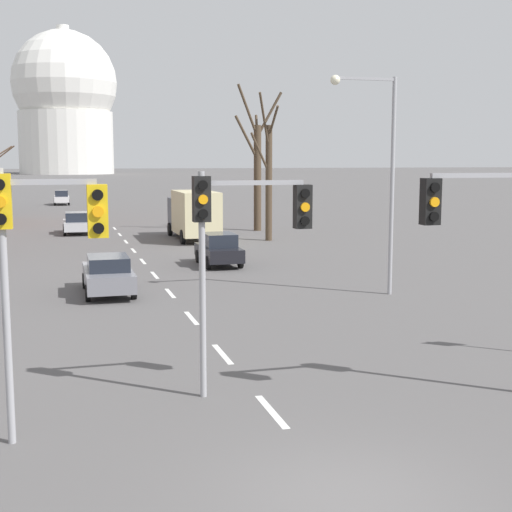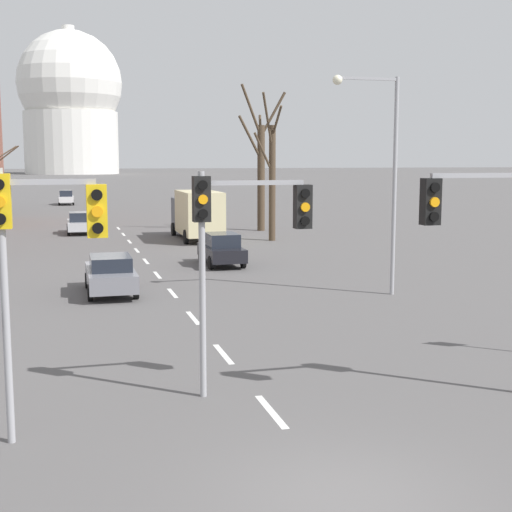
% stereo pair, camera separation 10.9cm
% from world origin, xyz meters
% --- Properties ---
extents(ground_plane, '(800.00, 800.00, 0.00)m').
position_xyz_m(ground_plane, '(0.00, 0.00, 0.00)').
color(ground_plane, '#565454').
extents(lane_stripe_0, '(0.16, 2.00, 0.01)m').
position_xyz_m(lane_stripe_0, '(0.00, 3.95, 0.00)').
color(lane_stripe_0, silver).
rests_on(lane_stripe_0, ground_plane).
extents(lane_stripe_1, '(0.16, 2.00, 0.01)m').
position_xyz_m(lane_stripe_1, '(0.00, 8.45, 0.00)').
color(lane_stripe_1, silver).
rests_on(lane_stripe_1, ground_plane).
extents(lane_stripe_2, '(0.16, 2.00, 0.01)m').
position_xyz_m(lane_stripe_2, '(0.00, 12.95, 0.00)').
color(lane_stripe_2, silver).
rests_on(lane_stripe_2, ground_plane).
extents(lane_stripe_3, '(0.16, 2.00, 0.01)m').
position_xyz_m(lane_stripe_3, '(0.00, 17.45, 0.00)').
color(lane_stripe_3, silver).
rests_on(lane_stripe_3, ground_plane).
extents(lane_stripe_4, '(0.16, 2.00, 0.01)m').
position_xyz_m(lane_stripe_4, '(0.00, 21.95, 0.00)').
color(lane_stripe_4, silver).
rests_on(lane_stripe_4, ground_plane).
extents(lane_stripe_5, '(0.16, 2.00, 0.01)m').
position_xyz_m(lane_stripe_5, '(0.00, 26.45, 0.00)').
color(lane_stripe_5, silver).
rests_on(lane_stripe_5, ground_plane).
extents(lane_stripe_6, '(0.16, 2.00, 0.01)m').
position_xyz_m(lane_stripe_6, '(0.00, 30.95, 0.00)').
color(lane_stripe_6, silver).
rests_on(lane_stripe_6, ground_plane).
extents(lane_stripe_7, '(0.16, 2.00, 0.01)m').
position_xyz_m(lane_stripe_7, '(0.00, 35.45, 0.00)').
color(lane_stripe_7, silver).
rests_on(lane_stripe_7, ground_plane).
extents(lane_stripe_8, '(0.16, 2.00, 0.01)m').
position_xyz_m(lane_stripe_8, '(0.00, 39.95, 0.00)').
color(lane_stripe_8, silver).
rests_on(lane_stripe_8, ground_plane).
extents(lane_stripe_9, '(0.16, 2.00, 0.01)m').
position_xyz_m(lane_stripe_9, '(0.00, 44.45, 0.00)').
color(lane_stripe_9, silver).
rests_on(lane_stripe_9, ground_plane).
extents(traffic_signal_near_left, '(2.00, 0.34, 4.98)m').
position_xyz_m(traffic_signal_near_left, '(-4.46, 3.65, 3.78)').
color(traffic_signal_near_left, '#9E9EA3').
rests_on(traffic_signal_near_left, ground_plane).
extents(traffic_signal_centre_tall, '(2.61, 0.34, 4.88)m').
position_xyz_m(traffic_signal_centre_tall, '(-0.36, 5.24, 3.71)').
color(traffic_signal_centre_tall, '#9E9EA3').
rests_on(traffic_signal_centre_tall, ground_plane).
extents(traffic_signal_near_right, '(2.64, 0.34, 5.05)m').
position_xyz_m(traffic_signal_near_right, '(4.80, 3.67, 3.84)').
color(traffic_signal_near_right, '#9E9EA3').
rests_on(traffic_signal_near_right, ground_plane).
extents(street_lamp_right, '(2.62, 0.36, 8.14)m').
position_xyz_m(street_lamp_right, '(7.59, 15.02, 5.06)').
color(street_lamp_right, '#9E9EA3').
rests_on(street_lamp_right, ground_plane).
extents(sedan_near_left, '(1.76, 3.87, 1.59)m').
position_xyz_m(sedan_near_left, '(3.42, 24.06, 0.79)').
color(sedan_near_left, black).
rests_on(sedan_near_left, ground_plane).
extents(sedan_near_right, '(1.96, 4.23, 1.51)m').
position_xyz_m(sedan_near_right, '(-2.76, 41.32, 0.76)').
color(sedan_near_right, '#B7B7BC').
rests_on(sedan_near_right, ground_plane).
extents(sedan_mid_centre, '(1.71, 4.46, 1.66)m').
position_xyz_m(sedan_mid_centre, '(-3.56, 74.60, 0.84)').
color(sedan_mid_centre, silver).
rests_on(sedan_mid_centre, ground_plane).
extents(sedan_far_left, '(1.84, 4.42, 1.49)m').
position_xyz_m(sedan_far_left, '(-2.30, 17.98, 0.77)').
color(sedan_far_left, slate).
rests_on(sedan_far_left, ground_plane).
extents(delivery_truck, '(2.44, 7.20, 3.14)m').
position_xyz_m(delivery_truck, '(4.32, 35.48, 1.70)').
color(delivery_truck, '#333842').
rests_on(delivery_truck, ground_plane).
extents(bare_tree_right_near, '(3.59, 2.05, 10.35)m').
position_xyz_m(bare_tree_right_near, '(9.84, 40.03, 4.49)').
color(bare_tree_right_near, '#473828').
rests_on(bare_tree_right_near, ground_plane).
extents(bare_tree_right_far, '(1.56, 1.70, 9.15)m').
position_xyz_m(bare_tree_right_far, '(8.79, 33.66, 4.04)').
color(bare_tree_right_far, '#473828').
rests_on(bare_tree_right_far, ground_plane).
extents(capitol_dome, '(36.24, 36.24, 51.19)m').
position_xyz_m(capitol_dome, '(0.00, 254.20, 24.93)').
color(capitol_dome, silver).
rests_on(capitol_dome, ground_plane).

